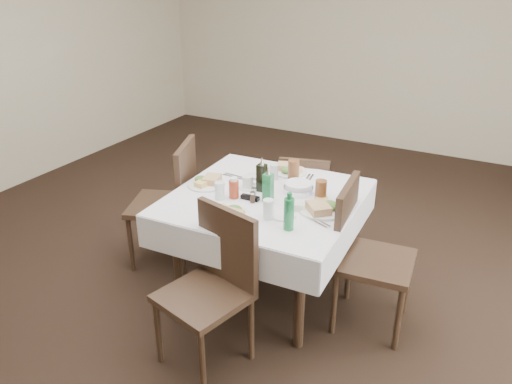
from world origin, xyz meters
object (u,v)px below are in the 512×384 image
chair_east (362,247)px  water_e (320,188)px  water_s (268,209)px  chair_north (304,196)px  water_w (220,191)px  green_bottle (289,213)px  chair_south (215,278)px  oil_cruet_dark (262,176)px  water_n (274,172)px  chair_west (173,196)px  coffee_mug (248,183)px  bread_basket (298,188)px  dining_table (265,207)px  ketchup_bottle (234,188)px  oil_cruet_green (268,186)px

chair_east → water_e: (-0.36, 0.18, 0.26)m
water_s → chair_north: bearing=99.3°
water_w → green_bottle: 0.60m
chair_south → oil_cruet_dark: (-0.09, 0.77, 0.33)m
water_e → water_w: bearing=-147.5°
chair_north → oil_cruet_dark: bearing=-95.9°
chair_north → chair_south: (0.03, -1.40, 0.07)m
water_e → water_n: bearing=164.8°
chair_west → oil_cruet_dark: oil_cruet_dark is taller
water_w → green_bottle: green_bottle is taller
chair_west → chair_south: bearing=-41.4°
coffee_mug → chair_west: bearing=-179.0°
bread_basket → chair_north: bearing=107.4°
bread_basket → coffee_mug: size_ratio=1.65×
chair_north → water_w: water_w is taller
chair_north → green_bottle: 1.16m
water_w → water_n: bearing=70.2°
oil_cruet_dark → green_bottle: 0.56m
dining_table → water_e: water_e is taller
chair_west → water_w: 0.66m
dining_table → water_w: (-0.25, -0.18, 0.15)m
chair_north → dining_table: bearing=-90.3°
chair_north → ketchup_bottle: 0.91m
water_n → oil_cruet_green: bearing=-69.8°
oil_cruet_dark → ketchup_bottle: 0.22m
water_w → ketchup_bottle: (0.07, 0.06, 0.01)m
dining_table → chair_south: (0.03, -0.71, -0.13)m
oil_cruet_green → water_w: bearing=-157.3°
chair_east → water_w: (-0.93, -0.18, 0.27)m
chair_north → oil_cruet_dark: (-0.06, -0.63, 0.40)m
water_w → oil_cruet_green: 0.32m
water_n → water_e: water_e is taller
chair_north → chair_south: bearing=-88.8°
chair_east → oil_cruet_dark: size_ratio=3.97×
chair_south → chair_east: 0.96m
water_s → oil_cruet_dark: oil_cruet_dark is taller
dining_table → water_n: water_n is taller
chair_south → water_e: size_ratio=8.24×
dining_table → chair_south: bearing=-87.2°
water_s → green_bottle: (0.17, -0.07, 0.04)m
water_n → green_bottle: 0.75m
chair_west → green_bottle: size_ratio=4.22×
dining_table → chair_north: 0.72m
chair_north → ketchup_bottle: (-0.18, -0.81, 0.36)m
chair_north → green_bottle: (0.32, -1.04, 0.39)m
water_e → ketchup_bottle: (-0.49, -0.30, 0.01)m
bread_basket → coffee_mug: 0.35m
dining_table → ketchup_bottle: 0.26m
water_n → coffee_mug: (-0.08, -0.23, -0.02)m
chair_east → water_n: 0.85m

